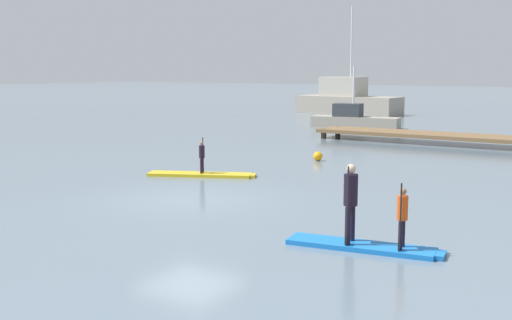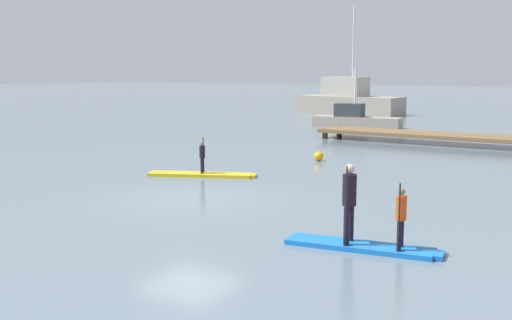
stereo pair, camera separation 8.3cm
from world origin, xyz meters
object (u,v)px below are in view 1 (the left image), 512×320
at_px(paddleboard_near, 202,174).
at_px(motor_boat_small_navy, 354,119).
at_px(paddler_child_front, 402,215).
at_px(paddler_child_solo, 202,155).
at_px(paddler_adult, 350,198).
at_px(fishing_boat_green_midground, 347,100).
at_px(paddleboard_far, 364,246).
at_px(mooring_buoy_mid, 318,156).

xyz_separation_m(paddleboard_near, motor_boat_small_navy, (-3.11, 18.93, 0.47)).
bearing_deg(paddleboard_near, paddler_child_front, -29.35).
bearing_deg(motor_boat_small_navy, paddleboard_near, -80.69).
xyz_separation_m(paddler_child_solo, paddler_adult, (7.77, -5.13, 0.31)).
bearing_deg(paddler_child_solo, fishing_boat_green_midground, 106.16).
bearing_deg(paddler_child_solo, paddleboard_near, -106.80).
xyz_separation_m(paddleboard_far, paddler_child_front, (0.73, 0.11, 0.72)).
xyz_separation_m(paddler_child_solo, mooring_buoy_mid, (1.61, 5.25, -0.52)).
xyz_separation_m(paddler_adult, paddler_child_front, (1.02, 0.17, -0.24)).
distance_m(paddler_child_front, mooring_buoy_mid, 12.49).
height_order(paddleboard_near, motor_boat_small_navy, motor_boat_small_navy).
xyz_separation_m(paddler_child_solo, paddler_child_front, (8.79, -4.96, 0.07)).
bearing_deg(fishing_boat_green_midground, paddler_child_solo, -73.84).
relative_size(paddleboard_near, mooring_buoy_mid, 9.69).
bearing_deg(fishing_boat_green_midground, paddleboard_near, -73.86).
relative_size(motor_boat_small_navy, mooring_buoy_mid, 14.93).
relative_size(paddleboard_far, fishing_boat_green_midground, 0.37).
distance_m(paddleboard_near, paddler_adult, 9.35).
relative_size(paddler_adult, paddler_child_front, 1.21).
distance_m(paddleboard_near, paddler_child_front, 10.11).
height_order(paddler_adult, motor_boat_small_navy, motor_boat_small_navy).
xyz_separation_m(fishing_boat_green_midground, mooring_buoy_mid, (10.21, -24.43, -0.91)).
bearing_deg(paddler_adult, paddleboard_near, 146.69).
bearing_deg(paddleboard_near, paddler_adult, -33.31).
xyz_separation_m(paddleboard_far, paddler_adult, (-0.29, -0.05, 0.96)).
height_order(paddleboard_far, fishing_boat_green_midground, fishing_boat_green_midground).
bearing_deg(mooring_buoy_mid, paddler_adult, -59.31).
bearing_deg(fishing_boat_green_midground, paddleboard_far, -64.39).
bearing_deg(paddler_child_solo, motor_boat_small_navy, 99.34).
bearing_deg(paddleboard_far, paddler_child_front, 8.62).
xyz_separation_m(paddler_child_front, fishing_boat_green_midground, (-17.38, 34.64, 0.31)).
bearing_deg(fishing_boat_green_midground, paddler_child_front, -63.35).
distance_m(paddleboard_far, paddler_adult, 1.01).
distance_m(paddler_child_solo, mooring_buoy_mid, 5.51).
bearing_deg(paddler_child_front, fishing_boat_green_midground, 116.65).
xyz_separation_m(paddleboard_near, mooring_buoy_mid, (1.62, 5.26, 0.13)).
relative_size(paddler_child_front, mooring_buoy_mid, 3.61).
distance_m(paddleboard_far, fishing_boat_green_midground, 38.55).
xyz_separation_m(paddleboard_near, paddler_child_front, (8.79, -4.94, 0.72)).
bearing_deg(paddler_adult, paddler_child_solo, 146.59).
distance_m(paddleboard_near, fishing_boat_green_midground, 30.93).
height_order(paddleboard_near, paddler_child_front, paddler_child_front).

